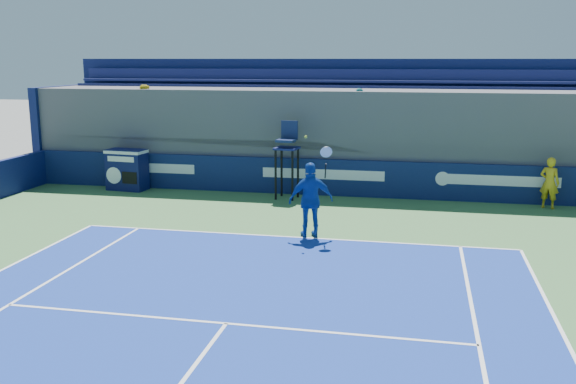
% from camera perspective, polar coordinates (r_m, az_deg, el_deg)
% --- Properties ---
extents(ball_person, '(0.67, 0.57, 1.54)m').
position_cam_1_polar(ball_person, '(20.58, 22.22, 0.76)').
color(ball_person, gold).
rests_on(ball_person, apron).
extents(back_hoarding, '(20.40, 0.21, 1.20)m').
position_cam_1_polar(back_hoarding, '(20.99, 3.14, 1.31)').
color(back_hoarding, '#0C1847').
rests_on(back_hoarding, ground).
extents(match_clock, '(1.39, 0.86, 1.40)m').
position_cam_1_polar(match_clock, '(22.46, -14.12, 2.03)').
color(match_clock, '#0D1245').
rests_on(match_clock, ground).
extents(umpire_chair, '(0.78, 0.78, 2.48)m').
position_cam_1_polar(umpire_chair, '(20.32, -0.07, 3.64)').
color(umpire_chair, black).
rests_on(umpire_chair, ground).
extents(tennis_player, '(1.20, 0.83, 2.57)m').
position_cam_1_polar(tennis_player, '(15.92, 2.05, -0.72)').
color(tennis_player, '#13409B').
rests_on(tennis_player, apron).
extents(stadium_seating, '(21.00, 4.05, 4.40)m').
position_cam_1_polar(stadium_seating, '(22.82, 3.90, 5.27)').
color(stadium_seating, '#4E4E53').
rests_on(stadium_seating, ground).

